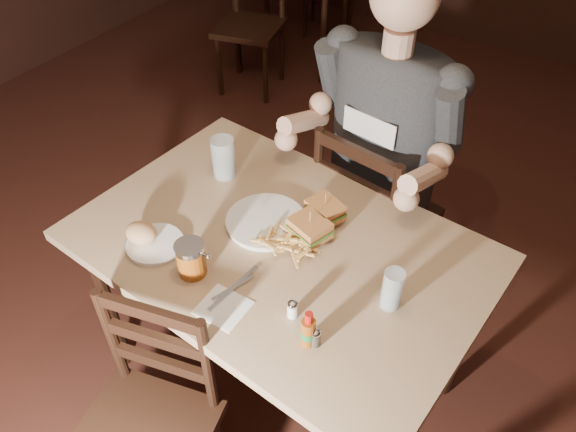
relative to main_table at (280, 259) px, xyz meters
The scene contains 21 objects.
room_shell 0.71m from the main_table, 91.81° to the right, with size 7.00×7.00×7.00m.
main_table is the anchor object (origin of this frame).
chair_far 0.66m from the main_table, 82.57° to the left, with size 0.42×0.46×0.91m, color black, non-canonical shape.
bg_chair_near 2.37m from the main_table, 127.94° to the left, with size 0.41×0.45×0.89m, color black, non-canonical shape.
diner 0.63m from the main_table, 82.62° to the left, with size 0.59×0.47×1.03m, color #313337, non-canonical shape.
dinner_plate 0.13m from the main_table, 149.62° to the left, with size 0.26×0.26×0.01m, color white.
sandwich_left 0.23m from the main_table, 68.48° to the left, with size 0.11×0.09×0.10m, color tan, non-canonical shape.
sandwich_right 0.17m from the main_table, 46.12° to the left, with size 0.12×0.10×0.10m, color tan, non-canonical shape.
fries_pile 0.11m from the main_table, 17.36° to the right, with size 0.23×0.16×0.04m, color #E0B15F, non-canonical shape.
ketchup_dollop 0.12m from the main_table, 28.59° to the left, with size 0.04×0.04×0.01m, color maroon.
glass_left 0.44m from the main_table, 152.44° to the left, with size 0.08×0.08×0.15m, color silver.
glass_right 0.43m from the main_table, ahead, with size 0.06×0.06×0.14m, color silver.
hot_sauce 0.41m from the main_table, 45.67° to the right, with size 0.04×0.04×0.13m, color #88400F, non-canonical shape.
salt_shaker 0.31m from the main_table, 49.85° to the right, with size 0.03×0.03×0.06m, color white, non-canonical shape.
pepper_shaker 0.41m from the main_table, 43.16° to the right, with size 0.03×0.03×0.06m, color #38332D, non-canonical shape.
syrup_dispenser 0.32m from the main_table, 122.64° to the right, with size 0.09×0.09×0.12m, color #88400F, non-canonical shape.
napkin 0.31m from the main_table, 89.14° to the right, with size 0.14×0.13×0.00m, color white.
knife 0.24m from the main_table, 93.11° to the right, with size 0.01×0.21×0.01m, color silver.
fork 0.25m from the main_table, 93.32° to the right, with size 0.01×0.15×0.00m, color silver.
side_plate 0.40m from the main_table, 145.33° to the right, with size 0.18×0.18×0.01m, color white.
bread_roll 0.45m from the main_table, 147.88° to the right, with size 0.11×0.09×0.06m, color tan.
Camera 1 is at (0.70, -0.96, 2.05)m, focal length 35.00 mm.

